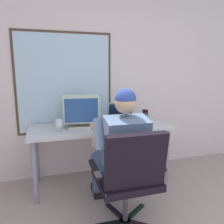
% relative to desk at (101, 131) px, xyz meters
% --- Properties ---
extents(wall_rear, '(5.71, 0.08, 2.74)m').
position_rel_desk_xyz_m(wall_rear, '(0.18, 0.38, 0.70)').
color(wall_rear, silver).
rests_on(wall_rear, ground).
extents(desk, '(1.69, 0.65, 0.74)m').
position_rel_desk_xyz_m(desk, '(0.00, 0.00, 0.00)').
color(desk, gray).
rests_on(desk, ground).
extents(office_chair, '(0.63, 0.62, 0.94)m').
position_rel_desk_xyz_m(office_chair, '(0.02, -0.91, -0.13)').
color(office_chair, black).
rests_on(office_chair, ground).
extents(person_seated, '(0.54, 0.80, 1.25)m').
position_rel_desk_xyz_m(person_seated, '(0.03, -0.65, -0.02)').
color(person_seated, '#374E70').
rests_on(person_seated, ground).
extents(crt_monitor, '(0.44, 0.29, 0.37)m').
position_rel_desk_xyz_m(crt_monitor, '(-0.23, 0.03, 0.28)').
color(crt_monitor, beige).
rests_on(crt_monitor, desk).
extents(laptop, '(0.35, 0.32, 0.25)m').
position_rel_desk_xyz_m(laptop, '(0.30, 0.07, 0.14)').
color(laptop, '#839B96').
rests_on(laptop, desk).
extents(wine_glass, '(0.08, 0.08, 0.14)m').
position_rel_desk_xyz_m(wine_glass, '(-0.51, -0.15, 0.17)').
color(wine_glass, silver).
rests_on(wine_glass, desk).
extents(desk_speaker, '(0.07, 0.08, 0.14)m').
position_rel_desk_xyz_m(desk_speaker, '(0.64, 0.11, 0.15)').
color(desk_speaker, black).
rests_on(desk_speaker, desk).
extents(coffee_mug, '(0.07, 0.07, 0.09)m').
position_rel_desk_xyz_m(coffee_mug, '(0.03, -0.14, 0.12)').
color(coffee_mug, '#9C2D17').
rests_on(coffee_mug, desk).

